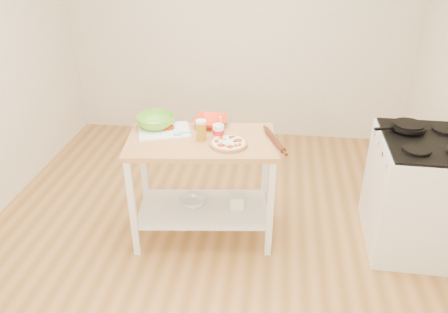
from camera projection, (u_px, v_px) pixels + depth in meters
name	position (u px, v px, depth m)	size (l,w,h in m)	color
room_shell	(206.00, 92.00, 2.98)	(4.04, 4.54, 2.74)	#B47E42
prep_island	(202.00, 168.00, 3.47)	(1.21, 0.76, 0.90)	tan
gas_stove	(418.00, 193.00, 3.46)	(0.72, 0.83, 1.11)	white
skillet	(407.00, 126.00, 3.38)	(0.40, 0.26, 0.03)	black
pizza	(229.00, 143.00, 3.25)	(0.28, 0.28, 0.05)	tan
cutting_board	(164.00, 130.00, 3.47)	(0.47, 0.41, 0.04)	white
spatula	(182.00, 133.00, 3.41)	(0.14, 0.09, 0.01)	#3ED0B4
knife	(158.00, 125.00, 3.54)	(0.22, 0.18, 0.01)	silver
orange_bowl	(211.00, 122.00, 3.56)	(0.27, 0.27, 0.07)	red
green_bowl	(156.00, 122.00, 3.53)	(0.31, 0.31, 0.10)	#65B12A
beer_pint	(201.00, 130.00, 3.30)	(0.08, 0.08, 0.16)	#AE7917
yogurt_tub	(218.00, 132.00, 3.34)	(0.09, 0.09, 0.19)	white
rolling_pin	(275.00, 140.00, 3.29)	(0.04, 0.04, 0.38)	#4F2212
shelf_glass_bowl	(192.00, 202.00, 3.67)	(0.22, 0.22, 0.07)	silver
shelf_bin	(237.00, 201.00, 3.64)	(0.11, 0.11, 0.11)	white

